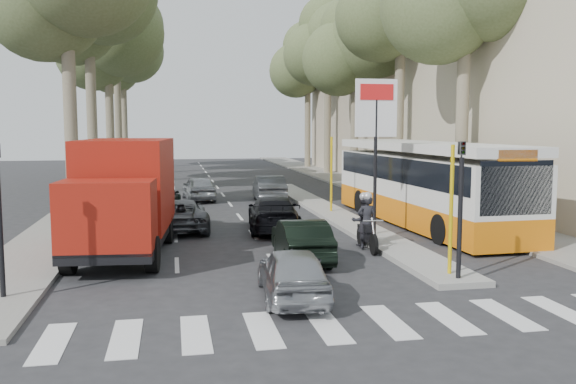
{
  "coord_description": "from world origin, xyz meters",
  "views": [
    {
      "loc": [
        -3.78,
        -15.44,
        3.96
      ],
      "look_at": [
        0.32,
        6.06,
        1.6
      ],
      "focal_mm": 38.0,
      "sensor_mm": 36.0,
      "label": 1
    }
  ],
  "objects_px": {
    "dark_hatchback": "(301,240)",
    "city_bus": "(424,181)",
    "silver_hatchback": "(293,273)",
    "motorcycle": "(365,223)",
    "red_truck": "(124,195)"
  },
  "relations": [
    {
      "from": "dark_hatchback",
      "to": "city_bus",
      "type": "distance_m",
      "value": 8.59
    },
    {
      "from": "silver_hatchback",
      "to": "city_bus",
      "type": "xyz_separation_m",
      "value": [
        7.3,
        9.59,
        1.16
      ]
    },
    {
      "from": "silver_hatchback",
      "to": "motorcycle",
      "type": "height_order",
      "value": "motorcycle"
    },
    {
      "from": "motorcycle",
      "to": "silver_hatchback",
      "type": "bearing_deg",
      "value": -120.75
    },
    {
      "from": "red_truck",
      "to": "motorcycle",
      "type": "height_order",
      "value": "red_truck"
    },
    {
      "from": "red_truck",
      "to": "city_bus",
      "type": "height_order",
      "value": "red_truck"
    },
    {
      "from": "silver_hatchback",
      "to": "motorcycle",
      "type": "xyz_separation_m",
      "value": [
        3.44,
        5.24,
        0.25
      ]
    },
    {
      "from": "silver_hatchback",
      "to": "dark_hatchback",
      "type": "height_order",
      "value": "dark_hatchback"
    },
    {
      "from": "dark_hatchback",
      "to": "motorcycle",
      "type": "relative_size",
      "value": 1.72
    },
    {
      "from": "dark_hatchback",
      "to": "red_truck",
      "type": "relative_size",
      "value": 0.56
    },
    {
      "from": "silver_hatchback",
      "to": "city_bus",
      "type": "bearing_deg",
      "value": -123.51
    },
    {
      "from": "dark_hatchback",
      "to": "city_bus",
      "type": "relative_size",
      "value": 0.3
    },
    {
      "from": "city_bus",
      "to": "silver_hatchback",
      "type": "bearing_deg",
      "value": -129.51
    },
    {
      "from": "silver_hatchback",
      "to": "city_bus",
      "type": "distance_m",
      "value": 12.1
    },
    {
      "from": "silver_hatchback",
      "to": "motorcycle",
      "type": "distance_m",
      "value": 6.27
    }
  ]
}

